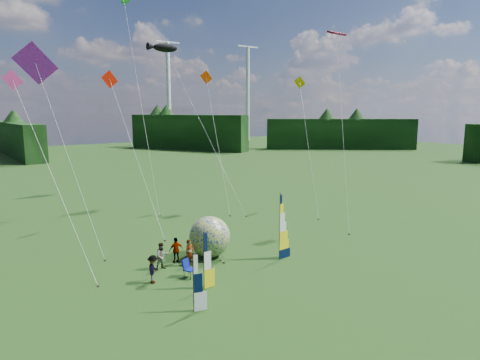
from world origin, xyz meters
TOP-DOWN VIEW (x-y plane):
  - ground at (0.00, 0.00)m, footprint 220.00×220.00m
  - treeline_ring at (0.00, 0.00)m, footprint 210.00×210.00m
  - turbine_left at (70.00, 95.00)m, footprint 8.00×1.20m
  - turbine_right at (45.00, 102.00)m, footprint 8.00×1.20m
  - feather_banner_main at (1.53, 3.04)m, footprint 1.20×0.16m
  - side_banner_left at (-4.98, 1.99)m, footprint 0.90×0.10m
  - side_banner_far at (-6.85, -0.04)m, footprint 0.87×0.32m
  - bol_inflatable at (-1.82, 6.32)m, footprint 3.65×3.65m
  - spectator_a at (-3.81, 5.61)m, footprint 0.67×0.48m
  - spectator_b at (-5.50, 6.12)m, footprint 0.84×0.42m
  - spectator_c at (-6.88, 4.46)m, footprint 0.95×1.09m
  - spectator_d at (-4.19, 6.69)m, footprint 1.01×0.48m
  - camp_chair at (-4.79, 3.93)m, footprint 0.85×0.85m
  - kite_whale at (6.34, 20.28)m, footprint 4.54×16.77m
  - kite_rainbow_delta at (-8.90, 12.77)m, footprint 7.97×11.54m
  - kite_parafoil at (11.77, 6.63)m, footprint 8.60×9.85m
  - small_kite_red at (-2.72, 16.24)m, footprint 4.34×12.80m
  - small_kite_orange at (6.76, 18.13)m, footprint 4.98×9.62m
  - small_kite_yellow at (13.70, 12.45)m, footprint 9.55×11.26m
  - small_kite_pink at (-10.79, 9.33)m, footprint 5.77×9.66m
  - small_kite_green at (1.10, 23.42)m, footprint 6.03×12.72m

SIDE VIEW (x-z plane):
  - ground at x=0.00m, z-range 0.00..0.00m
  - camp_chair at x=-4.79m, z-range 0.00..1.12m
  - spectator_c at x=-6.88m, z-range 0.00..1.65m
  - spectator_d at x=-4.19m, z-range 0.00..1.67m
  - spectator_b at x=-5.50m, z-range 0.00..1.71m
  - spectator_a at x=-3.81m, z-range 0.00..1.73m
  - bol_inflatable at x=-1.82m, z-range 0.00..2.78m
  - side_banner_far at x=-6.85m, z-range 0.00..2.93m
  - side_banner_left at x=-4.98m, z-range 0.00..3.19m
  - feather_banner_main at x=1.53m, z-range 0.00..4.40m
  - treeline_ring at x=0.00m, z-range 0.00..8.00m
  - small_kite_pink at x=-10.79m, z-range 0.00..12.72m
  - small_kite_yellow at x=13.70m, z-range 0.00..13.83m
  - small_kite_red at x=-2.72m, z-range 0.00..13.89m
  - small_kite_orange at x=6.76m, z-range 0.00..14.42m
  - kite_rainbow_delta at x=-8.90m, z-range 0.00..15.47m
  - kite_whale at x=6.34m, z-range 0.00..18.28m
  - kite_parafoil at x=11.77m, z-range 0.00..18.32m
  - small_kite_green at x=1.10m, z-range 0.00..22.74m
  - turbine_left at x=70.00m, z-range 0.00..30.00m
  - turbine_right at x=45.00m, z-range 0.00..30.00m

